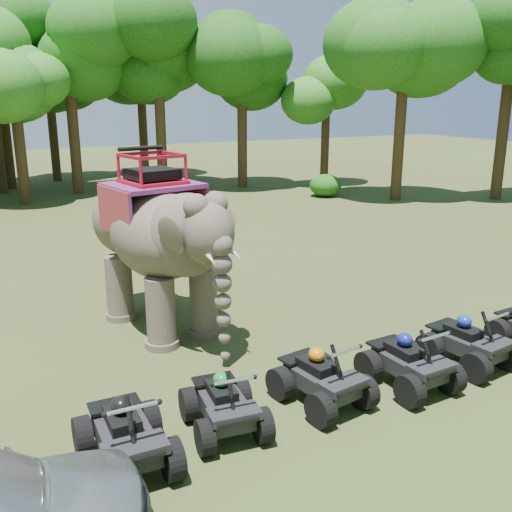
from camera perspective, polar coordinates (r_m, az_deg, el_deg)
The scene contains 17 objects.
ground at distance 12.62m, azimuth 2.50°, elevation -9.66°, with size 110.00×110.00×0.00m, color #47381E.
elephant at distance 13.52m, azimuth -9.82°, elevation 1.46°, with size 2.23×5.07×4.26m, color #4F4139, non-canonical shape.
atv_0 at distance 9.05m, azimuth -12.99°, elevation -16.33°, with size 1.31×1.80×1.33m, color black, non-canonical shape.
atv_1 at distance 9.71m, azimuth -3.22°, elevation -13.93°, with size 1.19×1.64×1.21m, color black, non-canonical shape.
atv_2 at distance 10.51m, azimuth 6.59°, elevation -11.36°, with size 1.26×1.73×1.28m, color black, non-canonical shape.
atv_3 at distance 11.38m, azimuth 15.10°, elevation -9.60°, with size 1.27×1.74×1.29m, color black, non-canonical shape.
atv_4 at distance 12.63m, azimuth 20.56°, elevation -7.50°, with size 1.27×1.74×1.29m, color black, non-canonical shape.
tree_0 at distance 34.13m, azimuth -17.99°, elevation 14.25°, with size 6.96×6.96×9.94m, color #195114, non-canonical shape.
tree_1 at distance 34.23m, azimuth -9.61°, elevation 14.57°, with size 6.79×6.79×9.69m, color #195114, non-canonical shape.
tree_2 at distance 34.98m, azimuth -1.40°, elevation 14.49°, with size 6.53×6.53×9.32m, color #195114, non-canonical shape.
tree_3 at distance 35.87m, azimuth 6.96°, elevation 12.45°, with size 4.80×4.80×6.86m, color #195114, non-canonical shape.
tree_4 at distance 31.45m, azimuth 14.28°, elevation 13.69°, with size 6.37×6.37×9.10m, color #195114, non-canonical shape.
tree_5 at distance 33.42m, azimuth 23.66°, elevation 13.30°, with size 6.63×6.63×9.48m, color #195114, non-canonical shape.
tree_29 at distance 31.68m, azimuth -22.79°, elevation 12.41°, with size 5.93×5.93×8.47m, color #195114, non-canonical shape.
tree_31 at distance 39.89m, azimuth -19.79°, elevation 13.28°, with size 6.06×6.06×8.66m, color #195114, non-canonical shape.
tree_34 at distance 37.37m, azimuth -24.12°, elevation 14.06°, with size 7.25×7.25×10.36m, color #195114, non-canonical shape.
tree_37 at distance 40.69m, azimuth -11.34°, elevation 14.39°, with size 6.54×6.54×9.34m, color #195114, non-canonical shape.
Camera 1 is at (-5.65, -9.91, 5.41)m, focal length 40.00 mm.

